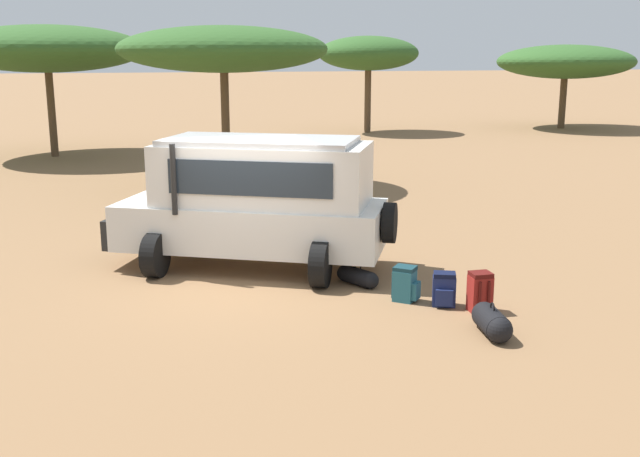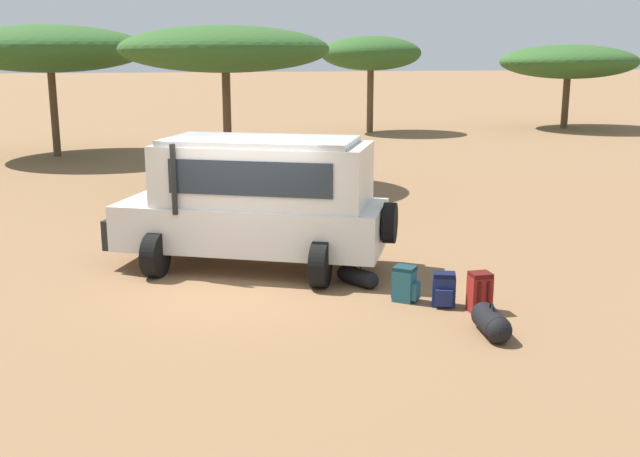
{
  "view_description": "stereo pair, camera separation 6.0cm",
  "coord_description": "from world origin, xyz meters",
  "views": [
    {
      "loc": [
        -2.06,
        -12.58,
        3.92
      ],
      "look_at": [
        1.3,
        -0.51,
        1.0
      ],
      "focal_mm": 42.0,
      "sensor_mm": 36.0,
      "label": 1
    },
    {
      "loc": [
        -2.0,
        -12.59,
        3.92
      ],
      "look_at": [
        1.3,
        -0.51,
        1.0
      ],
      "focal_mm": 42.0,
      "sensor_mm": 36.0,
      "label": 2
    }
  ],
  "objects": [
    {
      "name": "ground_plane",
      "position": [
        0.0,
        0.0,
        0.0
      ],
      "size": [
        320.0,
        320.0,
        0.0
      ],
      "primitive_type": "plane",
      "color": "olive"
    },
    {
      "name": "acacia_tree_distant_right",
      "position": [
        21.56,
        23.28,
        3.53
      ],
      "size": [
        7.33,
        6.83,
        4.43
      ],
      "color": "brown",
      "rests_on": "ground_plane"
    },
    {
      "name": "backpack_near_rear_wheel",
      "position": [
        3.33,
        -2.53,
        0.31
      ],
      "size": [
        0.35,
        0.4,
        0.63
      ],
      "color": "maroon",
      "rests_on": "ground_plane"
    },
    {
      "name": "backpack_beside_front_wheel",
      "position": [
        2.4,
        -1.75,
        0.28
      ],
      "size": [
        0.48,
        0.47,
        0.58
      ],
      "color": "#235B6B",
      "rests_on": "ground_plane"
    },
    {
      "name": "acacia_tree_right_mid",
      "position": [
        1.25,
        9.8,
        4.06
      ],
      "size": [
        6.16,
        5.5,
        4.75
      ],
      "color": "brown",
      "rests_on": "ground_plane"
    },
    {
      "name": "acacia_tree_centre_back",
      "position": [
        -4.24,
        18.5,
        4.13
      ],
      "size": [
        7.45,
        7.37,
        5.03
      ],
      "color": "brown",
      "rests_on": "ground_plane"
    },
    {
      "name": "duffel_bag_soft_canvas",
      "position": [
        3.02,
        -3.5,
        0.19
      ],
      "size": [
        0.48,
        1.01,
        0.48
      ],
      "color": "black",
      "rests_on": "ground_plane"
    },
    {
      "name": "duffel_bag_low_black_case",
      "position": [
        1.93,
        -0.72,
        0.15
      ],
      "size": [
        0.58,
        0.83,
        0.4
      ],
      "color": "black",
      "rests_on": "ground_plane"
    },
    {
      "name": "acacia_tree_far_right",
      "position": [
        10.69,
        24.07,
        3.96
      ],
      "size": [
        5.14,
        4.56,
        4.84
      ],
      "color": "brown",
      "rests_on": "ground_plane"
    },
    {
      "name": "backpack_cluster_center",
      "position": [
        2.9,
        -2.16,
        0.27
      ],
      "size": [
        0.43,
        0.43,
        0.55
      ],
      "color": "navy",
      "rests_on": "ground_plane"
    },
    {
      "name": "safari_vehicle",
      "position": [
        0.46,
        0.85,
        1.29
      ],
      "size": [
        5.34,
        3.95,
        2.44
      ],
      "color": "silver",
      "rests_on": "ground_plane"
    }
  ]
}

